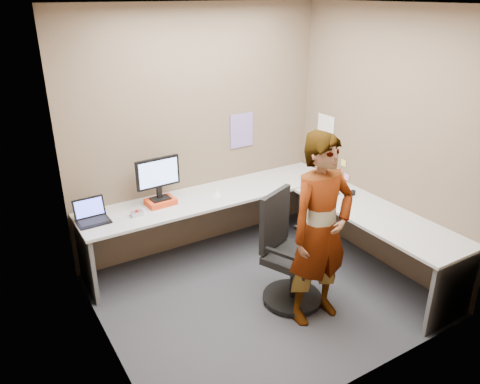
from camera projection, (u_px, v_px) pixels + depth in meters
ground at (262, 295)px, 4.67m from camera, size 3.00×3.00×0.00m
wall_back at (199, 133)px, 5.15m from camera, size 3.00×0.00×3.00m
wall_right at (384, 142)px, 4.85m from camera, size 0.00×2.70×2.70m
wall_left at (95, 205)px, 3.42m from camera, size 0.00×2.70×2.70m
ceiling at (268, 4)px, 3.60m from camera, size 3.00×3.00×0.00m
desk at (277, 217)px, 4.95m from camera, size 2.98×2.58×0.73m
paper_ream at (161, 202)px, 4.90m from camera, size 0.31×0.23×0.06m
monitor at (158, 175)px, 4.79m from camera, size 0.47×0.15×0.45m
laptop at (92, 216)px, 4.54m from camera, size 0.31×0.26×0.22m
trackball_mouse at (137, 213)px, 4.65m from camera, size 0.12×0.08×0.07m
origami at (217, 193)px, 5.10m from camera, size 0.10×0.10×0.06m
stapler at (350, 194)px, 5.09m from camera, size 0.15×0.06×0.05m
flower at (338, 182)px, 5.09m from camera, size 0.07×0.07×0.22m
calendar_purple at (242, 130)px, 5.43m from camera, size 0.30×0.01×0.40m
calendar_white at (325, 131)px, 5.59m from camera, size 0.01×0.28×0.38m
sticky_note_a at (344, 163)px, 5.44m from camera, size 0.01×0.07×0.07m
sticky_note_b at (340, 172)px, 5.53m from camera, size 0.01×0.07×0.07m
sticky_note_c at (347, 177)px, 5.44m from camera, size 0.01×0.07×0.07m
sticky_note_d at (335, 162)px, 5.56m from camera, size 0.01×0.07×0.07m
office_chair at (288, 260)px, 4.44m from camera, size 0.63×0.63×1.09m
person at (321, 231)px, 4.04m from camera, size 0.64×0.42×1.77m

